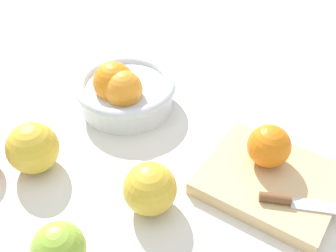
% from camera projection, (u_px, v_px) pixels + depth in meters
% --- Properties ---
extents(ground_plane, '(2.40, 2.40, 0.00)m').
position_uv_depth(ground_plane, '(167.00, 167.00, 0.68)').
color(ground_plane, silver).
extents(bowl, '(0.19, 0.19, 0.10)m').
position_uv_depth(bowl, '(124.00, 91.00, 0.77)').
color(bowl, silver).
rests_on(bowl, ground_plane).
extents(cutting_board, '(0.22, 0.19, 0.02)m').
position_uv_depth(cutting_board, '(270.00, 180.00, 0.64)').
color(cutting_board, '#DBB77F').
rests_on(cutting_board, ground_plane).
extents(orange_on_board, '(0.07, 0.07, 0.07)m').
position_uv_depth(orange_on_board, '(269.00, 146.00, 0.63)').
color(orange_on_board, orange).
rests_on(orange_on_board, cutting_board).
extents(knife, '(0.14, 0.09, 0.01)m').
position_uv_depth(knife, '(298.00, 202.00, 0.59)').
color(knife, silver).
rests_on(knife, cutting_board).
extents(apple_front_left_2, '(0.08, 0.08, 0.08)m').
position_uv_depth(apple_front_left_2, '(33.00, 148.00, 0.65)').
color(apple_front_left_2, gold).
rests_on(apple_front_left_2, ground_plane).
extents(apple_front_center, '(0.07, 0.07, 0.07)m').
position_uv_depth(apple_front_center, '(59.00, 249.00, 0.53)').
color(apple_front_center, '#8EB738').
rests_on(apple_front_center, ground_plane).
extents(apple_front_right, '(0.08, 0.08, 0.08)m').
position_uv_depth(apple_front_right, '(150.00, 189.00, 0.59)').
color(apple_front_right, gold).
rests_on(apple_front_right, ground_plane).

